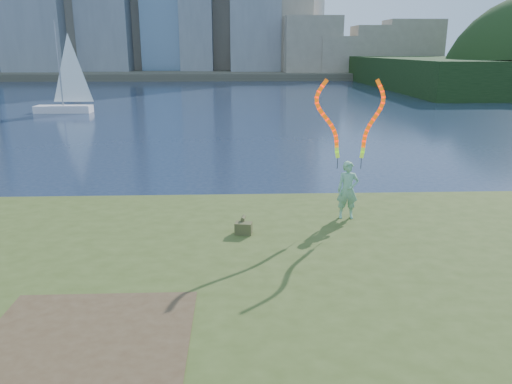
{
  "coord_description": "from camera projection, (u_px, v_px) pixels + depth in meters",
  "views": [
    {
      "loc": [
        0.14,
        -10.06,
        5.11
      ],
      "look_at": [
        0.6,
        1.0,
        1.95
      ],
      "focal_mm": 35.0,
      "sensor_mm": 36.0,
      "label": 1
    }
  ],
  "objects": [
    {
      "name": "ground",
      "position": [
        231.0,
        289.0,
        11.06
      ],
      "size": [
        320.0,
        320.0,
        0.0
      ],
      "primitive_type": "plane",
      "color": "#192640",
      "rests_on": "ground"
    },
    {
      "name": "woman_with_ribbons",
      "position": [
        349.0,
        165.0,
        12.92
      ],
      "size": [
        2.01,
        0.4,
        3.93
      ],
      "rotation": [
        0.0,
        0.0,
        -0.06
      ],
      "color": "#197D41",
      "rests_on": "grassy_knoll"
    },
    {
      "name": "far_shore",
      "position": [
        234.0,
        72.0,
        102.15
      ],
      "size": [
        320.0,
        40.0,
        1.2
      ],
      "primitive_type": "cube",
      "color": "#484335",
      "rests_on": "ground"
    },
    {
      "name": "canvas_bag",
      "position": [
        243.0,
        227.0,
        12.09
      ],
      "size": [
        0.44,
        0.5,
        0.38
      ],
      "rotation": [
        0.0,
        0.0,
        -0.17
      ],
      "color": "#414521",
      "rests_on": "grassy_knoll"
    },
    {
      "name": "grassy_knoll",
      "position": [
        230.0,
        332.0,
        8.76
      ],
      "size": [
        20.0,
        18.0,
        0.8
      ],
      "color": "#3B4C1B",
      "rests_on": "ground"
    },
    {
      "name": "dirt_patch",
      "position": [
        86.0,
        340.0,
        7.68
      ],
      "size": [
        3.2,
        3.0,
        0.02
      ],
      "primitive_type": "cube",
      "color": "#47331E",
      "rests_on": "grassy_knoll"
    },
    {
      "name": "sailboat",
      "position": [
        65.0,
        97.0,
        41.55
      ],
      "size": [
        4.89,
        1.55,
        7.4
      ],
      "rotation": [
        0.0,
        0.0,
        -0.02
      ],
      "color": "silver",
      "rests_on": "ground"
    }
  ]
}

